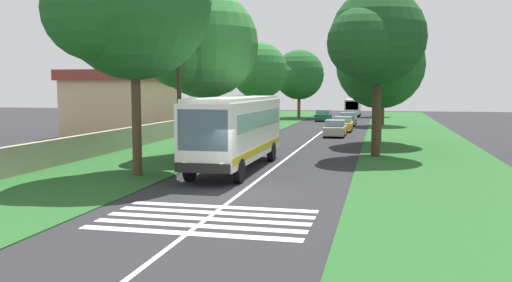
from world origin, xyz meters
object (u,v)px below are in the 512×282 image
(roadside_tree_right_3, at_px, (374,40))
(roadside_tree_left_0, at_px, (202,48))
(roadside_tree_left_1, at_px, (258,72))
(trailing_minibus_0, at_px, (353,106))
(trailing_car_0, at_px, (335,129))
(utility_pole, at_px, (179,87))
(coach_bus, at_px, (237,128))
(roadside_tree_right_1, at_px, (381,64))
(roadside_tree_left_3, at_px, (132,7))
(roadside_building, at_px, (124,102))
(roadside_tree_left_2, at_px, (298,76))
(trailing_car_1, at_px, (343,124))
(trailing_car_3, at_px, (323,116))
(trailing_car_2, at_px, (348,119))
(roadside_tree_right_2, at_px, (378,67))
(roadside_tree_right_0, at_px, (378,64))

(roadside_tree_right_3, bearing_deg, roadside_tree_left_0, 99.42)
(roadside_tree_left_0, xyz_separation_m, roadside_tree_left_1, (19.08, 0.77, -0.98))
(trailing_minibus_0, bearing_deg, roadside_tree_right_3, -175.77)
(trailing_car_0, bearing_deg, roadside_tree_left_1, 64.24)
(utility_pole, bearing_deg, coach_bus, -101.27)
(trailing_car_0, relative_size, roadside_tree_right_1, 0.44)
(coach_bus, bearing_deg, roadside_tree_left_3, 124.88)
(roadside_tree_right_1, distance_m, roadside_building, 28.25)
(roadside_tree_left_1, height_order, roadside_tree_right_1, roadside_tree_right_1)
(roadside_tree_left_1, relative_size, roadside_tree_right_3, 0.84)
(roadside_tree_left_2, relative_size, roadside_tree_left_3, 0.79)
(roadside_tree_right_3, xyz_separation_m, utility_pole, (-6.05, 10.12, -2.79))
(trailing_car_1, xyz_separation_m, trailing_car_3, (15.94, 3.52, 0.00))
(trailing_car_3, bearing_deg, trailing_car_2, -154.06)
(trailing_car_2, relative_size, trailing_car_3, 1.00)
(trailing_car_2, height_order, roadside_tree_right_2, roadside_tree_right_2)
(trailing_car_1, bearing_deg, trailing_car_3, 12.46)
(coach_bus, height_order, trailing_car_0, coach_bus)
(roadside_tree_right_3, xyz_separation_m, roadside_building, (12.13, 22.37, -4.16))
(trailing_car_2, bearing_deg, coach_bus, 173.94)
(trailing_car_3, xyz_separation_m, roadside_tree_left_0, (-37.00, 3.64, 5.97))
(trailing_car_3, relative_size, roadside_tree_right_2, 0.48)
(trailing_car_3, distance_m, roadside_tree_right_2, 29.06)
(roadside_tree_left_3, relative_size, roadside_tree_right_3, 1.16)
(trailing_car_0, height_order, utility_pole, utility_pole)
(trailing_car_1, bearing_deg, roadside_tree_left_3, 164.70)
(trailing_car_2, bearing_deg, roadside_tree_left_0, 166.48)
(coach_bus, bearing_deg, roadside_building, 39.62)
(trailing_minibus_0, bearing_deg, roadside_tree_right_2, -174.64)
(roadside_tree_left_0, height_order, utility_pole, roadside_tree_left_0)
(roadside_tree_right_3, bearing_deg, trailing_car_1, 8.97)
(roadside_tree_left_0, relative_size, roadside_tree_left_2, 1.08)
(coach_bus, xyz_separation_m, utility_pole, (0.67, 3.35, 2.12))
(trailing_car_3, relative_size, roadside_tree_right_0, 0.43)
(roadside_tree_left_3, height_order, roadside_tree_right_3, roadside_tree_left_3)
(roadside_tree_right_2, bearing_deg, roadside_tree_left_2, 17.92)
(trailing_car_2, distance_m, roadside_tree_left_2, 15.82)
(trailing_car_1, xyz_separation_m, utility_pole, (-25.41, 7.06, 3.60))
(roadside_building, bearing_deg, roadside_tree_right_3, -118.48)
(trailing_car_2, height_order, roadside_tree_right_0, roadside_tree_right_0)
(roadside_tree_left_2, height_order, roadside_tree_right_0, roadside_tree_right_0)
(trailing_car_2, bearing_deg, trailing_car_3, 25.94)
(roadside_tree_left_1, relative_size, roadside_tree_right_0, 0.85)
(trailing_car_1, relative_size, roadside_tree_right_2, 0.48)
(roadside_tree_right_1, bearing_deg, roadside_building, 125.39)
(trailing_car_1, bearing_deg, roadside_tree_right_3, -171.03)
(roadside_tree_left_1, xyz_separation_m, roadside_tree_left_2, (23.64, -0.38, 0.10))
(coach_bus, height_order, roadside_tree_left_0, roadside_tree_left_0)
(trailing_car_0, xyz_separation_m, roadside_tree_left_1, (3.69, 7.65, 4.98))
(roadside_tree_right_0, bearing_deg, trailing_car_2, 171.13)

